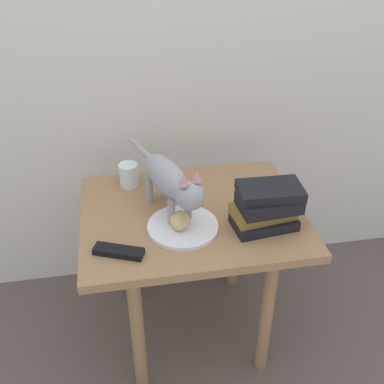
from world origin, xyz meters
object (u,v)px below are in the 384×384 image
object	(u,v)px
side_table	(192,232)
book_stack	(267,206)
plate	(183,227)
candle_jar	(129,176)
tv_remote	(119,251)
bread_roll	(180,220)
cat	(171,181)

from	to	relation	value
side_table	book_stack	world-z (taller)	book_stack
plate	candle_jar	bearing A→B (deg)	117.45
tv_remote	book_stack	bearing A→B (deg)	29.84
tv_remote	bread_roll	bearing A→B (deg)	44.77
side_table	bread_roll	distance (m)	0.16
side_table	candle_jar	size ratio (longest dim) A/B	8.67
candle_jar	cat	bearing A→B (deg)	-59.23
cat	tv_remote	distance (m)	0.28
book_stack	side_table	bearing A→B (deg)	153.32
book_stack	tv_remote	world-z (taller)	book_stack
plate	book_stack	size ratio (longest dim) A/B	1.03
bread_roll	cat	xyz separation A→B (m)	(-0.01, 0.08, 0.09)
cat	side_table	bearing A→B (deg)	4.97
plate	bread_roll	bearing A→B (deg)	-143.08
cat	candle_jar	world-z (taller)	cat
bread_roll	book_stack	distance (m)	0.28
book_stack	tv_remote	xyz separation A→B (m)	(-0.47, -0.06, -0.06)
side_table	bread_roll	bearing A→B (deg)	-120.80
bread_roll	book_stack	size ratio (longest dim) A/B	0.36
cat	book_stack	bearing A→B (deg)	-19.92
bread_roll	cat	bearing A→B (deg)	99.52
side_table	tv_remote	size ratio (longest dim) A/B	4.91
side_table	tv_remote	world-z (taller)	tv_remote
bread_roll	cat	size ratio (longest dim) A/B	0.18
cat	tv_remote	world-z (taller)	cat
bread_roll	tv_remote	xyz separation A→B (m)	(-0.20, -0.08, -0.03)
bread_roll	candle_jar	xyz separation A→B (m)	(-0.14, 0.30, -0.00)
cat	tv_remote	bearing A→B (deg)	-137.69
candle_jar	book_stack	bearing A→B (deg)	-37.44
cat	plate	bearing A→B (deg)	-72.73
book_stack	bread_roll	bearing A→B (deg)	175.96
bread_roll	book_stack	xyz separation A→B (m)	(0.27, -0.02, 0.03)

